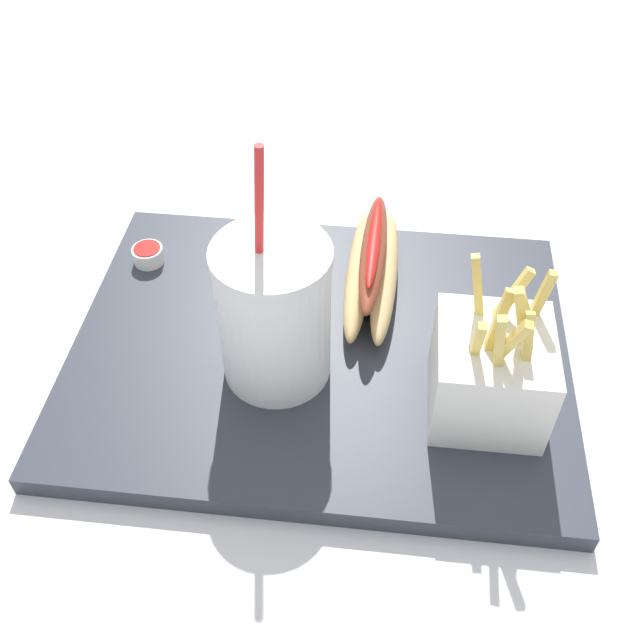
{
  "coord_description": "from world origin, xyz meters",
  "views": [
    {
      "loc": [
        -0.05,
        0.45,
        0.52
      ],
      "look_at": [
        0.0,
        0.0,
        0.05
      ],
      "focal_mm": 41.06,
      "sensor_mm": 36.0,
      "label": 1
    }
  ],
  "objects_px": {
    "fries_basket": "(490,372)",
    "ketchup_cup_1": "(148,254)",
    "hot_dog_1": "(372,268)",
    "soda_cup": "(274,313)"
  },
  "relations": [
    {
      "from": "hot_dog_1",
      "to": "ketchup_cup_1",
      "type": "distance_m",
      "value": 0.23
    },
    {
      "from": "fries_basket",
      "to": "hot_dog_1",
      "type": "height_order",
      "value": "fries_basket"
    },
    {
      "from": "soda_cup",
      "to": "hot_dog_1",
      "type": "relative_size",
      "value": 1.21
    },
    {
      "from": "hot_dog_1",
      "to": "ketchup_cup_1",
      "type": "relative_size",
      "value": 5.96
    },
    {
      "from": "soda_cup",
      "to": "fries_basket",
      "type": "height_order",
      "value": "soda_cup"
    },
    {
      "from": "fries_basket",
      "to": "hot_dog_1",
      "type": "bearing_deg",
      "value": -52.78
    },
    {
      "from": "fries_basket",
      "to": "ketchup_cup_1",
      "type": "distance_m",
      "value": 0.37
    },
    {
      "from": "soda_cup",
      "to": "ketchup_cup_1",
      "type": "bearing_deg",
      "value": -39.82
    },
    {
      "from": "fries_basket",
      "to": "ketchup_cup_1",
      "type": "height_order",
      "value": "fries_basket"
    },
    {
      "from": "soda_cup",
      "to": "hot_dog_1",
      "type": "xyz_separation_m",
      "value": [
        -0.08,
        -0.12,
        -0.04
      ]
    }
  ]
}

